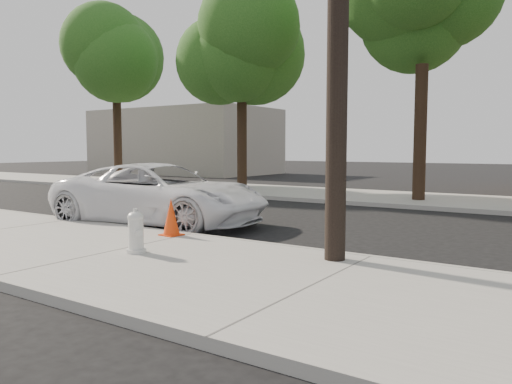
# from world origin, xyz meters

# --- Properties ---
(ground) EXTENTS (120.00, 120.00, 0.00)m
(ground) POSITION_xyz_m (0.00, 0.00, 0.00)
(ground) COLOR black
(ground) RESTS_ON ground
(near_sidewalk) EXTENTS (90.00, 4.40, 0.15)m
(near_sidewalk) POSITION_xyz_m (0.00, -4.30, 0.07)
(near_sidewalk) COLOR gray
(near_sidewalk) RESTS_ON ground
(far_sidewalk) EXTENTS (90.00, 5.00, 0.15)m
(far_sidewalk) POSITION_xyz_m (0.00, 8.50, 0.07)
(far_sidewalk) COLOR gray
(far_sidewalk) RESTS_ON ground
(curb_near) EXTENTS (90.00, 0.12, 0.16)m
(curb_near) POSITION_xyz_m (0.00, -2.10, 0.07)
(curb_near) COLOR #9E9B93
(curb_near) RESTS_ON ground
(building_far) EXTENTS (14.00, 8.00, 5.00)m
(building_far) POSITION_xyz_m (-20.00, 20.00, 2.50)
(building_far) COLOR gray
(building_far) RESTS_ON ground
(tree_a) EXTENTS (4.65, 4.50, 9.00)m
(tree_a) POSITION_xyz_m (-13.80, 7.85, 6.53)
(tree_a) COLOR black
(tree_a) RESTS_ON far_sidewalk
(tree_b) EXTENTS (4.34, 4.20, 8.45)m
(tree_b) POSITION_xyz_m (-5.81, 8.06, 6.15)
(tree_b) COLOR black
(tree_b) RESTS_ON far_sidewalk
(tree_c) EXTENTS (4.96, 4.80, 9.55)m
(tree_c) POSITION_xyz_m (2.22, 7.64, 6.91)
(tree_c) COLOR black
(tree_c) RESTS_ON far_sidewalk
(police_cruiser) EXTENTS (6.02, 3.36, 1.59)m
(police_cruiser) POSITION_xyz_m (-2.20, -0.82, 0.80)
(police_cruiser) COLOR white
(police_cruiser) RESTS_ON ground
(fire_hydrant) EXTENTS (0.39, 0.35, 0.73)m
(fire_hydrant) POSITION_xyz_m (0.47, -4.13, 0.50)
(fire_hydrant) COLOR silver
(fire_hydrant) RESTS_ON near_sidewalk
(traffic_cone) EXTENTS (0.44, 0.44, 0.78)m
(traffic_cone) POSITION_xyz_m (-0.24, -2.50, 0.53)
(traffic_cone) COLOR red
(traffic_cone) RESTS_ON near_sidewalk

